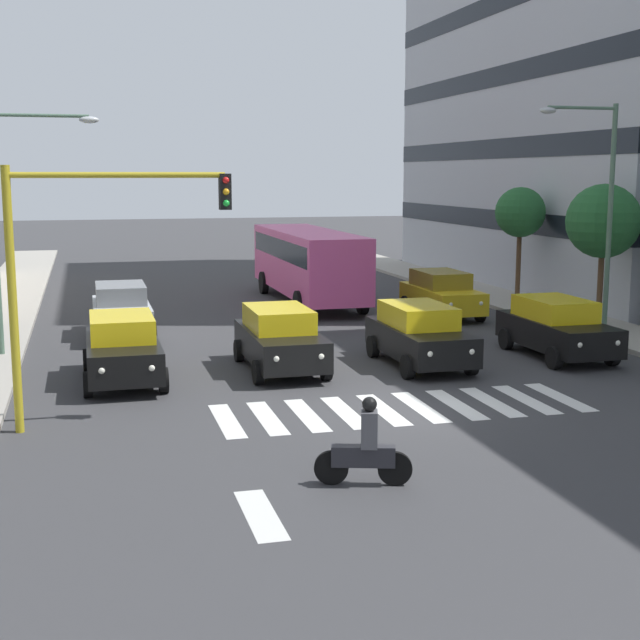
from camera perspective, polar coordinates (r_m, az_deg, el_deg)
The scene contains 16 objects.
ground_plane at distance 20.52m, azimuth 5.28°, elevation -5.68°, with size 180.00×180.00×0.00m, color #38383A.
crosswalk_markings at distance 20.52m, azimuth 5.28°, elevation -5.67°, with size 8.55×2.80×0.01m.
lane_arrow_1 at distance 14.34m, azimuth -3.86°, elevation -12.39°, with size 0.50×2.20×0.01m, color silver.
car_0 at distance 26.84m, azimuth 14.99°, elevation -0.45°, with size 2.02×4.44×1.72m.
car_1 at distance 24.91m, azimuth 6.42°, elevation -0.93°, with size 2.02×4.44×1.72m.
car_2 at distance 24.19m, azimuth -2.61°, elevation -1.19°, with size 2.02×4.44×1.72m.
car_3 at distance 23.40m, azimuth -12.60°, elevation -1.77°, with size 2.02×4.44×1.72m.
car_row2_0 at distance 33.60m, azimuth 7.83°, elevation 1.71°, with size 2.02×4.44×1.72m.
car_row2_1 at distance 29.99m, azimuth -12.68°, elevation 0.65°, with size 2.02×4.44×1.72m.
bus_behind_traffic at distance 36.96m, azimuth -0.81°, elevation 4.01°, with size 2.78×10.50×3.00m.
motorcycle_with_rider at distance 15.40m, azimuth 2.93°, elevation -8.30°, with size 1.65×0.61×1.57m.
traffic_light_gantry at distance 18.90m, azimuth -15.32°, elevation 4.20°, with size 4.61×0.36×5.50m.
street_lamp_left at distance 29.64m, azimuth 17.55°, elevation 7.57°, with size 2.71×0.28×7.35m.
street_lamp_right at distance 26.87m, azimuth -19.20°, elevation 6.99°, with size 3.09×0.28×6.96m.
street_tree_1 at distance 31.80m, azimuth 17.79°, elevation 6.06°, with size 2.53×2.53×4.86m.
street_tree_2 at distance 37.34m, azimuth 12.77°, elevation 6.74°, with size 2.05×2.05×4.66m.
Camera 1 is at (6.88, 18.58, 5.31)m, focal length 49.68 mm.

